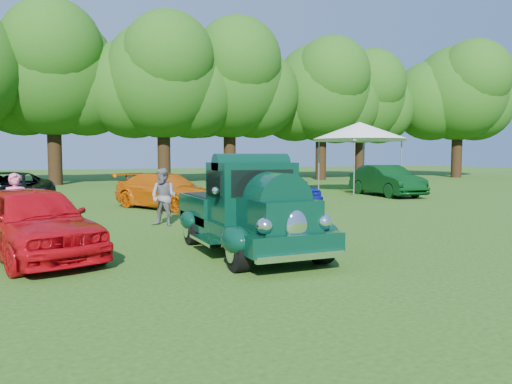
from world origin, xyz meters
name	(u,v)px	position (x,y,z in m)	size (l,w,h in m)	color
ground	(229,252)	(0.00, 0.00, 0.00)	(120.00, 120.00, 0.00)	#1D4810
hero_pickup	(247,213)	(0.35, -0.10, 0.79)	(2.17, 4.67, 1.82)	black
red_convertible	(33,222)	(-3.65, 0.89, 0.70)	(1.66, 4.14, 1.41)	#AD070F
back_car_black	(5,194)	(-4.62, 8.82, 0.70)	(2.32, 5.02, 1.40)	black
back_car_orange	(166,191)	(0.69, 8.59, 0.65)	(1.81, 4.46, 1.30)	#BB4F06
back_car_blue	(283,187)	(5.15, 7.98, 0.69)	(1.63, 4.05, 1.38)	#0D1594
back_car_green	(387,181)	(11.62, 9.93, 0.73)	(1.55, 4.45, 1.47)	black
spectator_pink	(16,207)	(-4.02, 3.10, 0.78)	(0.57, 0.37, 1.56)	#DD5B87
spectator_grey	(164,197)	(-0.38, 4.24, 0.80)	(0.78, 0.61, 1.60)	slate
canopy_tent	(359,131)	(11.71, 12.33, 3.17)	(5.19, 5.19, 3.65)	silver
tree_line	(105,75)	(0.38, 24.11, 7.01)	(65.51, 10.28, 12.09)	#311F10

